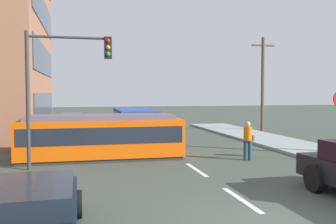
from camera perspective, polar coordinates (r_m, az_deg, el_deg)
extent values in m
plane|color=#3C453B|center=(17.88, 0.45, -6.34)|extent=(120.00, 120.00, 0.00)
cube|color=silver|center=(10.46, 11.23, -13.13)|extent=(0.16, 2.40, 0.01)
cube|color=silver|center=(14.09, 4.37, -8.87)|extent=(0.16, 2.40, 0.01)
cube|color=silver|center=(23.02, -2.71, -4.23)|extent=(0.16, 2.40, 0.01)
cube|color=silver|center=(28.90, -4.91, -2.76)|extent=(0.16, 2.40, 0.01)
cube|color=#2D3847|center=(26.64, -18.47, 0.73)|extent=(0.06, 12.32, 1.92)
cube|color=#2D3847|center=(26.72, -18.58, 7.61)|extent=(0.06, 12.32, 1.92)
cube|color=#2D3847|center=(27.17, -18.70, 14.35)|extent=(0.06, 12.32, 1.92)
cube|color=#E15109|center=(16.59, -10.26, -3.84)|extent=(7.04, 2.58, 1.58)
cube|color=#2D2D2D|center=(16.71, -10.23, -6.79)|extent=(6.90, 2.45, 0.15)
cube|color=#5A5264|center=(16.51, -10.29, -0.76)|extent=(6.33, 2.19, 0.20)
cube|color=#1E232D|center=(16.57, -10.27, -3.18)|extent=(6.76, 2.61, 0.70)
cube|color=#244698|center=(25.70, -5.13, -1.19)|extent=(2.54, 6.02, 1.46)
cube|color=black|center=(22.77, -4.11, -1.18)|extent=(2.25, 0.13, 0.87)
cube|color=black|center=(25.68, -5.13, -0.61)|extent=(2.57, 5.12, 0.58)
cylinder|color=black|center=(23.86, -4.49, -2.91)|extent=(2.56, 0.92, 0.90)
cylinder|color=black|center=(27.64, -5.66, -2.10)|extent=(2.56, 0.92, 0.90)
cylinder|color=#1E3A4D|center=(16.25, 11.87, -5.83)|extent=(0.16, 0.16, 0.85)
cylinder|color=#1E3A4D|center=(16.33, 12.51, -5.79)|extent=(0.16, 0.16, 0.85)
cylinder|color=#D3650D|center=(16.20, 12.22, -3.28)|extent=(0.36, 0.36, 0.60)
sphere|color=tan|center=(16.16, 12.24, -1.83)|extent=(0.22, 0.22, 0.22)
cube|color=brown|center=(16.36, 12.84, -3.93)|extent=(0.16, 0.22, 0.24)
cylinder|color=black|center=(11.75, 21.79, -9.51)|extent=(0.28, 0.80, 0.80)
cube|color=black|center=(7.84, -20.53, -14.92)|extent=(1.80, 4.27, 0.55)
cube|color=black|center=(7.56, -20.73, -11.84)|extent=(1.64, 2.36, 0.40)
cylinder|color=black|center=(9.06, -13.88, -13.64)|extent=(0.23, 0.64, 0.64)
cube|color=#A91A11|center=(20.65, -17.68, -3.78)|extent=(1.90, 4.60, 0.55)
cube|color=black|center=(20.45, -17.74, -2.51)|extent=(1.71, 2.54, 0.40)
cylinder|color=black|center=(22.12, -19.64, -3.88)|extent=(0.23, 0.64, 0.64)
cylinder|color=black|center=(21.96, -14.99, -3.86)|extent=(0.23, 0.64, 0.64)
cylinder|color=black|center=(19.44, -20.71, -4.83)|extent=(0.23, 0.64, 0.64)
cylinder|color=black|center=(19.25, -15.40, -4.82)|extent=(0.23, 0.64, 0.64)
cube|color=#325841|center=(26.36, -15.78, -2.31)|extent=(1.81, 4.03, 0.55)
cube|color=black|center=(26.17, -15.81, -1.30)|extent=(1.67, 2.22, 0.40)
cylinder|color=black|center=(27.63, -17.55, -2.50)|extent=(0.22, 0.64, 0.64)
cylinder|color=black|center=(27.55, -13.79, -2.46)|extent=(0.22, 0.64, 0.64)
cylinder|color=black|center=(25.23, -17.95, -3.02)|extent=(0.22, 0.64, 0.64)
cylinder|color=black|center=(25.15, -13.83, -2.98)|extent=(0.22, 0.64, 0.64)
cube|color=silver|center=(32.19, -14.53, -1.35)|extent=(1.78, 4.31, 0.55)
cube|color=black|center=(32.00, -14.55, -0.52)|extent=(1.62, 2.37, 0.40)
cylinder|color=black|center=(33.52, -15.94, -1.53)|extent=(0.23, 0.64, 0.64)
cylinder|color=black|center=(33.47, -12.97, -1.50)|extent=(0.23, 0.64, 0.64)
cylinder|color=black|center=(30.96, -16.20, -1.90)|extent=(0.23, 0.64, 0.64)
cylinder|color=black|center=(30.90, -12.98, -1.87)|extent=(0.23, 0.64, 0.64)
cylinder|color=#333333|center=(14.70, -20.84, 1.61)|extent=(0.14, 0.14, 5.19)
cylinder|color=#333333|center=(14.73, -15.17, 11.06)|extent=(2.98, 0.10, 0.10)
cube|color=black|center=(14.72, -9.26, 9.76)|extent=(0.28, 0.24, 0.84)
sphere|color=red|center=(14.62, -9.23, 10.79)|extent=(0.16, 0.16, 0.16)
sphere|color=gold|center=(14.59, -9.22, 9.82)|extent=(0.16, 0.16, 0.16)
sphere|color=green|center=(14.56, -9.22, 8.84)|extent=(0.16, 0.16, 0.16)
cylinder|color=brown|center=(28.49, 14.40, 4.11)|extent=(0.24, 0.24, 7.01)
cube|color=brown|center=(28.70, 14.48, 9.92)|extent=(1.80, 0.12, 0.12)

